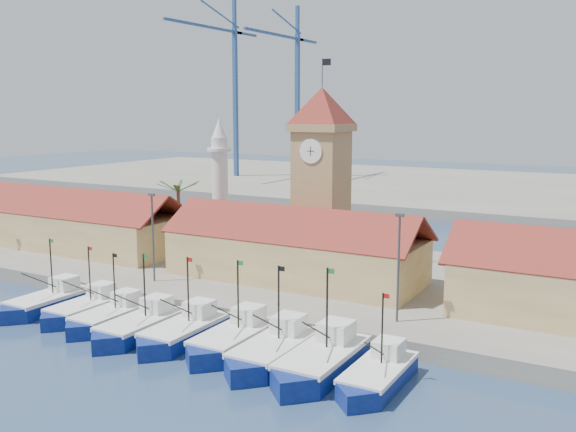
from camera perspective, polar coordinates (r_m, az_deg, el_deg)
The scene contains 20 objects.
ground at distance 51.59m, azimuth -10.38°, elevation -12.06°, with size 400.00×400.00×0.00m, color navy.
quay at distance 70.51m, azimuth 2.19°, elevation -5.41°, with size 140.00×32.00×1.50m, color gray.
terminal at distance 151.00m, azimuth 17.29°, elevation 2.17°, with size 240.00×80.00×2.00m, color gray.
boat_0 at distance 65.17m, azimuth -20.72°, elevation -7.27°, with size 3.48×9.53×7.21m.
boat_1 at distance 62.02m, azimuth -17.65°, elevation -7.97°, with size 3.32×9.08×6.87m.
boat_2 at distance 59.04m, azimuth -15.62°, elevation -8.76°, with size 3.27×8.95×6.77m.
boat_3 at distance 55.77m, azimuth -13.14°, elevation -9.67°, with size 3.53×9.67×7.32m.
boat_4 at distance 53.78m, azimuth -9.38°, elevation -10.26°, with size 3.55×9.74×7.37m.
boat_5 at distance 51.58m, azimuth -4.99°, elevation -11.01°, with size 3.64×9.96×7.53m.
boat_6 at distance 49.01m, azimuth -1.39°, elevation -12.07°, with size 3.73×10.21×7.72m.
boat_7 at distance 47.11m, azimuth 2.91°, elevation -12.93°, with size 3.90×10.69×8.09m.
boat_8 at distance 45.50m, azimuth 7.89°, elevation -14.02°, with size 3.30×9.03×6.83m.
hall_left at distance 86.08m, azimuth -18.40°, elevation -0.99°, with size 31.20×10.13×7.61m.
hall_center at distance 66.31m, azimuth 0.62°, elevation -3.48°, with size 27.04×10.13×7.61m.
clock_tower at distance 70.30m, azimuth 2.99°, elevation 3.83°, with size 5.80×5.80×22.70m.
minaret at distance 79.94m, azimuth -6.06°, elevation 2.84°, with size 3.00×3.00×16.30m.
palm_tree at distance 81.83m, azimuth -9.69°, elevation 0.45°, with size 5.60×5.03×8.39m.
lamp_posts at distance 58.79m, azimuth -2.70°, elevation -2.66°, with size 80.70×0.25×9.03m.
crane_blue_far at distance 165.84m, azimuth -5.12°, elevation 12.15°, with size 1.00×37.07×44.37m.
crane_blue_near at distance 163.48m, azimuth 0.56°, elevation 11.76°, with size 1.00×34.04×42.44m.
Camera 1 is at (31.08, -36.70, 18.66)m, focal length 40.00 mm.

